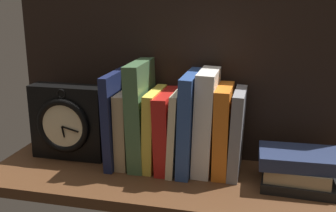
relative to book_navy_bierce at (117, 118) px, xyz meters
The scene contains 14 objects.
ground_plane 20.51cm from the book_navy_bierce, 19.18° to the right, with size 87.34×29.09×2.50cm, color #4C2D19.
back_panel 19.77cm from the book_navy_bierce, 29.40° to the left, with size 87.34×1.20×40.82cm, color black.
book_navy_bierce is the anchor object (origin of this frame).
book_tan_shortstories 3.51cm from the book_navy_bierce, ahead, with size 2.77×13.23×18.21cm, color tan.
book_green_romantic 6.34cm from the book_navy_bierce, ahead, with size 3.61×14.47×25.32cm, color #476B44.
book_yellow_seinlanguage 9.71cm from the book_navy_bierce, ahead, with size 2.40×13.98×18.76cm, color gold.
book_red_requiem 12.87cm from the book_navy_bierce, ahead, with size 3.37×15.04×18.39cm, color red.
book_cream_twain 15.58cm from the book_navy_bierce, ahead, with size 1.64×15.98×19.33cm, color beige.
book_blue_modern 18.09cm from the book_navy_bierce, ahead, with size 2.95×16.04×23.23cm, color #2D4C8E.
book_white_catcher 21.92cm from the book_navy_bierce, ahead, with size 4.10×12.67×24.03cm, color silver.
book_orange_pandolfini 25.96cm from the book_navy_bierce, ahead, with size 3.35×12.66×20.55cm, color orange.
book_gray_chess 29.18cm from the book_navy_bierce, ahead, with size 2.47×13.03×19.80cm, color gray.
framed_clock 13.06cm from the book_navy_bierce, behind, with size 18.75×6.95×18.75cm.
book_stack_side 43.76cm from the book_navy_bierce, ahead, with size 17.74×13.53×7.91cm.
Camera 1 is at (19.69, -85.68, 41.67)cm, focal length 44.40 mm.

